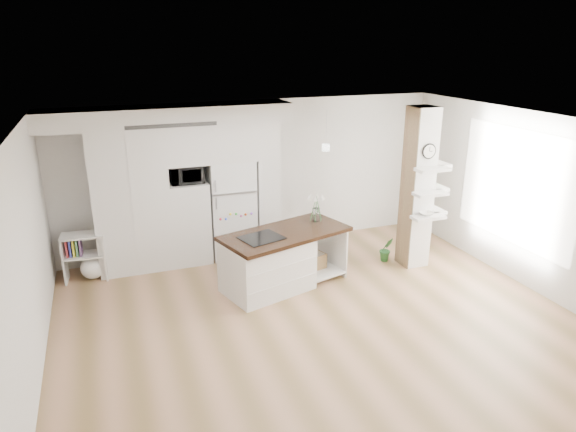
{
  "coord_description": "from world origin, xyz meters",
  "views": [
    {
      "loc": [
        -2.57,
        -5.73,
        3.71
      ],
      "look_at": [
        -0.11,
        0.9,
        1.26
      ],
      "focal_mm": 32.0,
      "sensor_mm": 36.0,
      "label": 1
    }
  ],
  "objects_px": {
    "refrigerator": "(231,208)",
    "kitchen_island": "(274,261)",
    "floor_plant_a": "(386,249)",
    "bookshelf": "(88,260)"
  },
  "relations": [
    {
      "from": "refrigerator",
      "to": "floor_plant_a",
      "type": "distance_m",
      "value": 2.82
    },
    {
      "from": "refrigerator",
      "to": "kitchen_island",
      "type": "height_order",
      "value": "refrigerator"
    },
    {
      "from": "refrigerator",
      "to": "bookshelf",
      "type": "relative_size",
      "value": 2.25
    },
    {
      "from": "refrigerator",
      "to": "floor_plant_a",
      "type": "height_order",
      "value": "refrigerator"
    },
    {
      "from": "bookshelf",
      "to": "floor_plant_a",
      "type": "distance_m",
      "value": 5.01
    },
    {
      "from": "refrigerator",
      "to": "floor_plant_a",
      "type": "relative_size",
      "value": 4.04
    },
    {
      "from": "refrigerator",
      "to": "floor_plant_a",
      "type": "bearing_deg",
      "value": -26.8
    },
    {
      "from": "refrigerator",
      "to": "kitchen_island",
      "type": "distance_m",
      "value": 1.61
    },
    {
      "from": "bookshelf",
      "to": "floor_plant_a",
      "type": "relative_size",
      "value": 1.8
    },
    {
      "from": "refrigerator",
      "to": "bookshelf",
      "type": "height_order",
      "value": "refrigerator"
    }
  ]
}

